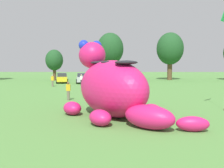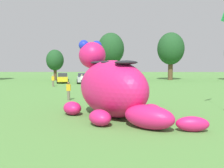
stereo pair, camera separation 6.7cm
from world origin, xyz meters
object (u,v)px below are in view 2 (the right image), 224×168
car_yellow (63,78)px  spectator_near_inflatable (69,91)px  car_white (120,78)px  spectator_mid_field (82,80)px  giant_inflatable_creature (112,88)px  spectator_by_cars (53,81)px  car_red (102,78)px  car_silver (83,78)px

car_yellow → spectator_near_inflatable: (4.69, -20.10, -0.01)m
car_white → spectator_mid_field: size_ratio=2.52×
giant_inflatable_creature → spectator_near_inflatable: bearing=120.6°
spectator_mid_field → car_white: bearing=42.2°
spectator_mid_field → car_yellow: bearing=130.0°
car_yellow → giant_inflatable_creature: bearing=-72.0°
giant_inflatable_creature → car_yellow: (-8.78, 27.00, -1.00)m
giant_inflatable_creature → spectator_mid_field: bearing=102.3°
spectator_near_inflatable → spectator_by_cars: size_ratio=1.00×
car_red → spectator_mid_field: size_ratio=2.49×
spectator_near_inflatable → car_red: bearing=84.1°
giant_inflatable_creature → car_white: (1.06, 27.74, -1.00)m
car_red → car_silver: bearing=-170.7°
car_silver → giant_inflatable_creature: bearing=-78.6°
car_yellow → car_white: 9.86m
car_silver → spectator_by_cars: 6.91m
car_white → spectator_near_inflatable: (-5.14, -20.84, -0.01)m
car_white → spectator_mid_field: bearing=-137.8°
giant_inflatable_creature → spectator_by_cars: 22.33m
giant_inflatable_creature → car_silver: 26.95m
car_red → spectator_mid_field: car_red is taller
car_yellow → car_silver: size_ratio=1.01×
spectator_mid_field → car_silver: bearing=96.1°
spectator_near_inflatable → spectator_by_cars: (-4.77, 13.57, 0.00)m
spectator_mid_field → spectator_by_cars: 4.39m
giant_inflatable_creature → car_white: giant_inflatable_creature is taller
giant_inflatable_creature → car_yellow: giant_inflatable_creature is taller
car_yellow → car_red: 6.75m
car_red → spectator_by_cars: car_red is taller
spectator_mid_field → spectator_by_cars: (-3.97, -1.88, 0.00)m
car_silver → spectator_near_inflatable: size_ratio=2.52×
car_red → car_white: same height
spectator_near_inflatable → spectator_mid_field: 15.47m
car_red → spectator_near_inflatable: car_red is taller
spectator_mid_field → car_red: bearing=58.1°
giant_inflatable_creature → car_yellow: 28.41m
car_silver → spectator_by_cars: bearing=-120.9°
car_yellow → spectator_by_cars: (-0.07, -6.53, -0.01)m
car_yellow → spectator_by_cars: bearing=-90.6°
car_yellow → car_silver: 3.52m
giant_inflatable_creature → car_white: 27.78m
giant_inflatable_creature → car_silver: (-5.31, 26.40, -1.00)m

